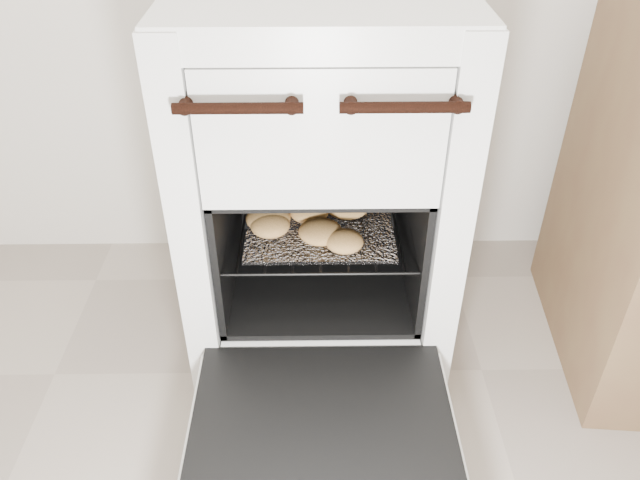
% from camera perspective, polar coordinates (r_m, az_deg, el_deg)
% --- Properties ---
extents(stove, '(0.54, 0.60, 0.83)m').
position_cam_1_polar(stove, '(1.36, -0.07, 4.75)').
color(stove, silver).
rests_on(stove, ground).
extents(oven_door, '(0.48, 0.38, 0.03)m').
position_cam_1_polar(oven_door, '(1.17, 0.22, -16.63)').
color(oven_door, black).
rests_on(oven_door, stove).
extents(oven_rack, '(0.39, 0.38, 0.01)m').
position_cam_1_polar(oven_rack, '(1.34, -0.04, 1.68)').
color(oven_rack, black).
rests_on(oven_rack, stove).
extents(foil_sheet, '(0.30, 0.27, 0.01)m').
position_cam_1_polar(foil_sheet, '(1.32, -0.03, 1.44)').
color(foil_sheet, white).
rests_on(foil_sheet, oven_rack).
extents(baked_rolls, '(0.32, 0.28, 0.04)m').
position_cam_1_polar(baked_rolls, '(1.30, -0.23, 2.26)').
color(baked_rolls, tan).
rests_on(baked_rolls, foil_sheet).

